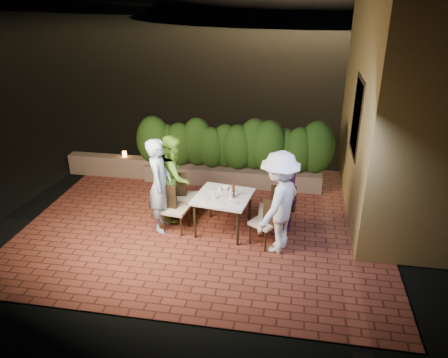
% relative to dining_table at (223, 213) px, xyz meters
% --- Properties ---
extents(ground, '(400.00, 400.00, 0.00)m').
position_rel_dining_table_xyz_m(ground, '(-0.37, -0.11, -0.40)').
color(ground, black).
rests_on(ground, ground).
extents(terrace_floor, '(7.00, 6.00, 0.15)m').
position_rel_dining_table_xyz_m(terrace_floor, '(-0.37, 0.39, -0.45)').
color(terrace_floor, brown).
rests_on(terrace_floor, ground).
extents(building_wall, '(1.60, 5.00, 5.00)m').
position_rel_dining_table_xyz_m(building_wall, '(3.23, 1.89, 2.12)').
color(building_wall, olive).
rests_on(building_wall, ground).
extents(window_pane, '(0.08, 1.00, 1.40)m').
position_rel_dining_table_xyz_m(window_pane, '(2.45, 1.39, 1.62)').
color(window_pane, black).
rests_on(window_pane, building_wall).
extents(window_frame, '(0.06, 1.15, 1.55)m').
position_rel_dining_table_xyz_m(window_frame, '(2.44, 1.39, 1.62)').
color(window_frame, black).
rests_on(window_frame, building_wall).
extents(planter, '(4.20, 0.55, 0.40)m').
position_rel_dining_table_xyz_m(planter, '(-0.17, 2.19, -0.17)').
color(planter, brown).
rests_on(planter, ground).
extents(hedge, '(4.00, 0.70, 1.10)m').
position_rel_dining_table_xyz_m(hedge, '(-0.17, 2.19, 0.57)').
color(hedge, '#1C380F').
rests_on(hedge, planter).
extents(parapet, '(2.20, 0.30, 0.50)m').
position_rel_dining_table_xyz_m(parapet, '(-3.17, 2.19, -0.12)').
color(parapet, brown).
rests_on(parapet, ground).
extents(hill, '(52.00, 40.00, 22.00)m').
position_rel_dining_table_xyz_m(hill, '(1.63, 59.89, -4.38)').
color(hill, black).
rests_on(hill, ground).
extents(dining_table, '(1.14, 1.14, 0.75)m').
position_rel_dining_table_xyz_m(dining_table, '(0.00, 0.00, 0.00)').
color(dining_table, white).
rests_on(dining_table, ground).
extents(plate_nw, '(0.24, 0.24, 0.01)m').
position_rel_dining_table_xyz_m(plate_nw, '(-0.32, -0.20, 0.38)').
color(plate_nw, white).
rests_on(plate_nw, dining_table).
extents(plate_sw, '(0.22, 0.22, 0.01)m').
position_rel_dining_table_xyz_m(plate_sw, '(-0.22, 0.22, 0.38)').
color(plate_sw, white).
rests_on(plate_sw, dining_table).
extents(plate_ne, '(0.20, 0.20, 0.01)m').
position_rel_dining_table_xyz_m(plate_ne, '(0.23, -0.25, 0.38)').
color(plate_ne, white).
rests_on(plate_ne, dining_table).
extents(plate_se, '(0.20, 0.20, 0.01)m').
position_rel_dining_table_xyz_m(plate_se, '(0.29, 0.17, 0.38)').
color(plate_se, white).
rests_on(plate_se, dining_table).
extents(plate_centre, '(0.21, 0.21, 0.01)m').
position_rel_dining_table_xyz_m(plate_centre, '(-0.01, 0.00, 0.38)').
color(plate_centre, white).
rests_on(plate_centre, dining_table).
extents(plate_front, '(0.20, 0.20, 0.01)m').
position_rel_dining_table_xyz_m(plate_front, '(-0.03, -0.33, 0.38)').
color(plate_front, white).
rests_on(plate_front, dining_table).
extents(glass_nw, '(0.06, 0.06, 0.10)m').
position_rel_dining_table_xyz_m(glass_nw, '(-0.14, -0.14, 0.43)').
color(glass_nw, silver).
rests_on(glass_nw, dining_table).
extents(glass_sw, '(0.06, 0.06, 0.10)m').
position_rel_dining_table_xyz_m(glass_sw, '(-0.09, 0.19, 0.43)').
color(glass_sw, silver).
rests_on(glass_sw, dining_table).
extents(glass_ne, '(0.07, 0.07, 0.12)m').
position_rel_dining_table_xyz_m(glass_ne, '(0.16, -0.09, 0.43)').
color(glass_ne, silver).
rests_on(glass_ne, dining_table).
extents(glass_se, '(0.06, 0.06, 0.11)m').
position_rel_dining_table_xyz_m(glass_se, '(0.13, 0.15, 0.43)').
color(glass_se, silver).
rests_on(glass_se, dining_table).
extents(beer_bottle, '(0.06, 0.06, 0.29)m').
position_rel_dining_table_xyz_m(beer_bottle, '(0.19, 0.02, 0.52)').
color(beer_bottle, '#55230E').
rests_on(beer_bottle, dining_table).
extents(bowl, '(0.18, 0.18, 0.04)m').
position_rel_dining_table_xyz_m(bowl, '(-0.03, 0.29, 0.40)').
color(bowl, white).
rests_on(bowl, dining_table).
extents(chair_left_front, '(0.49, 0.49, 0.93)m').
position_rel_dining_table_xyz_m(chair_left_front, '(-0.89, -0.14, 0.09)').
color(chair_left_front, black).
rests_on(chair_left_front, ground).
extents(chair_left_back, '(0.50, 0.50, 1.00)m').
position_rel_dining_table_xyz_m(chair_left_back, '(-0.83, 0.35, 0.12)').
color(chair_left_back, black).
rests_on(chair_left_back, ground).
extents(chair_right_front, '(0.60, 0.60, 0.93)m').
position_rel_dining_table_xyz_m(chair_right_front, '(0.81, -0.34, 0.09)').
color(chair_right_front, black).
rests_on(chair_right_front, ground).
extents(chair_right_back, '(0.48, 0.48, 1.00)m').
position_rel_dining_table_xyz_m(chair_right_back, '(0.91, 0.09, 0.12)').
color(chair_right_back, black).
rests_on(chair_right_back, ground).
extents(diner_blue, '(0.54, 0.73, 1.84)m').
position_rel_dining_table_xyz_m(diner_blue, '(-1.19, -0.11, 0.55)').
color(diner_blue, '#9DB3CA').
rests_on(diner_blue, ground).
extents(diner_green, '(0.79, 0.94, 1.74)m').
position_rel_dining_table_xyz_m(diner_green, '(-1.07, 0.42, 0.50)').
color(diner_green, '#91E046').
rests_on(diner_green, ground).
extents(diner_white, '(1.11, 1.38, 1.86)m').
position_rel_dining_table_xyz_m(diner_white, '(1.06, -0.46, 0.55)').
color(diner_white, white).
rests_on(diner_white, ground).
extents(diner_purple, '(0.59, 1.03, 1.65)m').
position_rel_dining_table_xyz_m(diner_purple, '(1.17, 0.10, 0.45)').
color(diner_purple, '#792871').
rests_on(diner_purple, ground).
extents(parapet_lamp, '(0.10, 0.10, 0.14)m').
position_rel_dining_table_xyz_m(parapet_lamp, '(-2.84, 2.19, 0.20)').
color(parapet_lamp, orange).
rests_on(parapet_lamp, parapet).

